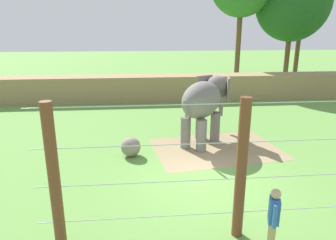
% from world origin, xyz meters
% --- Properties ---
extents(ground_plane, '(120.00, 120.00, 0.00)m').
position_xyz_m(ground_plane, '(0.00, 0.00, 0.00)').
color(ground_plane, '#609342').
extents(dirt_patch, '(5.65, 4.36, 0.01)m').
position_xyz_m(dirt_patch, '(1.03, 2.80, 0.00)').
color(dirt_patch, '#937F5B').
rests_on(dirt_patch, ground).
extents(embankment_wall, '(36.00, 1.80, 1.74)m').
position_xyz_m(embankment_wall, '(0.00, 12.39, 0.87)').
color(embankment_wall, '#997F56').
rests_on(embankment_wall, ground).
extents(elephant, '(2.98, 3.37, 2.85)m').
position_xyz_m(elephant, '(0.64, 3.63, 1.88)').
color(elephant, slate).
rests_on(elephant, ground).
extents(enrichment_ball, '(0.79, 0.79, 0.79)m').
position_xyz_m(enrichment_ball, '(-2.57, 2.37, 0.39)').
color(enrichment_ball, gray).
rests_on(enrichment_ball, ground).
extents(cable_fence, '(9.23, 0.26, 3.50)m').
position_xyz_m(cable_fence, '(0.05, -2.85, 1.76)').
color(cable_fence, brown).
rests_on(cable_fence, ground).
extents(zookeeper, '(0.33, 0.59, 1.67)m').
position_xyz_m(zookeeper, '(0.66, -3.64, 0.93)').
color(zookeeper, tan).
rests_on(zookeeper, ground).
extents(tree_left_of_centre, '(6.29, 6.29, 10.33)m').
position_xyz_m(tree_left_of_centre, '(11.17, 18.01, 7.01)').
color(tree_left_of_centre, brown).
rests_on(tree_left_of_centre, ground).
extents(tree_behind_wall, '(4.84, 4.84, 9.95)m').
position_xyz_m(tree_behind_wall, '(13.30, 20.35, 7.37)').
color(tree_behind_wall, brown).
rests_on(tree_behind_wall, ground).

